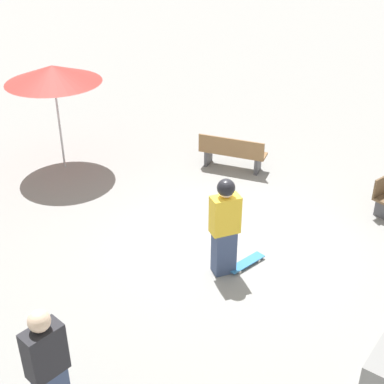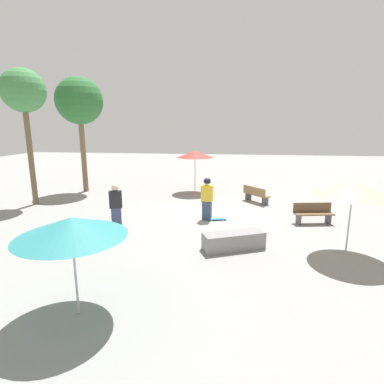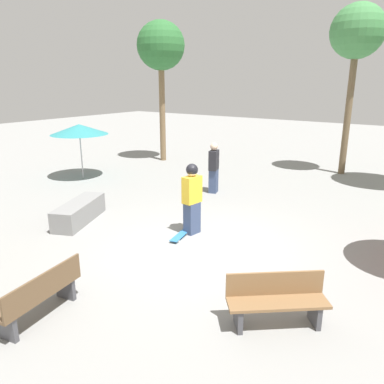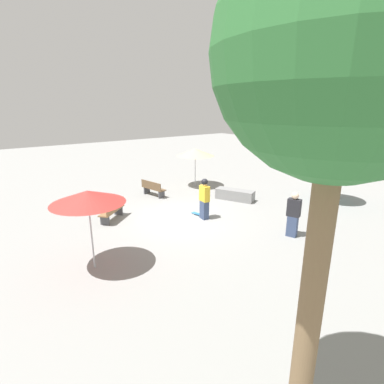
{
  "view_description": "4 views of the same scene",
  "coord_description": "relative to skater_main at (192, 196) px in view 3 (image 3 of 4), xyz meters",
  "views": [
    {
      "loc": [
        -6.99,
        4.78,
        5.86
      ],
      "look_at": [
        -0.22,
        0.98,
        1.48
      ],
      "focal_mm": 50.0,
      "sensor_mm": 36.0,
      "label": 1
    },
    {
      "loc": [
        -13.05,
        -0.39,
        3.96
      ],
      "look_at": [
        -1.18,
        1.18,
        1.31
      ],
      "focal_mm": 28.0,
      "sensor_mm": 36.0,
      "label": 2
    },
    {
      "loc": [
        4.51,
        -6.76,
        3.78
      ],
      "look_at": [
        -0.58,
        0.47,
        1.15
      ],
      "focal_mm": 35.0,
      "sensor_mm": 36.0,
      "label": 3
    },
    {
      "loc": [
        7.31,
        10.21,
        4.88
      ],
      "look_at": [
        -0.19,
        0.34,
        1.26
      ],
      "focal_mm": 28.0,
      "sensor_mm": 36.0,
      "label": 4
    }
  ],
  "objects": [
    {
      "name": "skater_main",
      "position": [
        0.0,
        0.0,
        0.0
      ],
      "size": [
        0.34,
        0.52,
        1.83
      ],
      "rotation": [
        0.0,
        0.0,
        4.57
      ],
      "color": "#38476B",
      "rests_on": "ground_plane"
    },
    {
      "name": "skateboard",
      "position": [
        -0.06,
        -0.44,
        -0.93
      ],
      "size": [
        0.36,
        0.82,
        0.07
      ],
      "rotation": [
        0.0,
        0.0,
        4.92
      ],
      "color": "teal",
      "rests_on": "ground_plane"
    },
    {
      "name": "concrete_ledge",
      "position": [
        -3.05,
        -1.14,
        -0.71
      ],
      "size": [
        1.4,
        2.11,
        0.56
      ],
      "rotation": [
        0.0,
        0.0,
        1.99
      ],
      "color": "gray",
      "rests_on": "ground_plane"
    },
    {
      "name": "palm_tree_center_right",
      "position": [
        -6.54,
        6.8,
        4.26
      ],
      "size": [
        2.21,
        2.21,
        6.45
      ],
      "color": "brown",
      "rests_on": "ground_plane"
    },
    {
      "name": "bench_far",
      "position": [
        0.05,
        -4.4,
        -0.56
      ],
      "size": [
        0.72,
        1.65,
        0.85
      ],
      "rotation": [
        0.0,
        0.0,
        1.75
      ],
      "color": "#47474C",
      "rests_on": "ground_plane"
    },
    {
      "name": "palm_tree_right",
      "position": [
        1.45,
        9.0,
        4.52
      ],
      "size": [
        2.08,
        2.08,
        6.66
      ],
      "color": "brown",
      "rests_on": "ground_plane"
    },
    {
      "name": "bench_near",
      "position": [
        3.28,
        -2.31,
        -0.56
      ],
      "size": [
        1.51,
        1.36,
        0.85
      ],
      "rotation": [
        0.0,
        0.0,
        3.83
      ],
      "color": "#47474C",
      "rests_on": "ground_plane"
    },
    {
      "name": "shade_umbrella_teal",
      "position": [
        -6.99,
        2.19,
        0.97
      ],
      "size": [
        2.25,
        2.25,
        2.16
      ],
      "color": "#B7B7BC",
      "rests_on": "ground_plane"
    },
    {
      "name": "bystander_watching",
      "position": [
        -1.52,
        3.46,
        -0.11
      ],
      "size": [
        0.4,
        0.54,
        1.76
      ],
      "rotation": [
        0.0,
        0.0,
        5.03
      ],
      "color": "#38476B",
      "rests_on": "ground_plane"
    },
    {
      "name": "ground_plane",
      "position": [
        0.68,
        -0.6,
        -0.99
      ],
      "size": [
        60.0,
        60.0,
        0.0
      ],
      "primitive_type": "plane",
      "color": "gray"
    }
  ]
}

